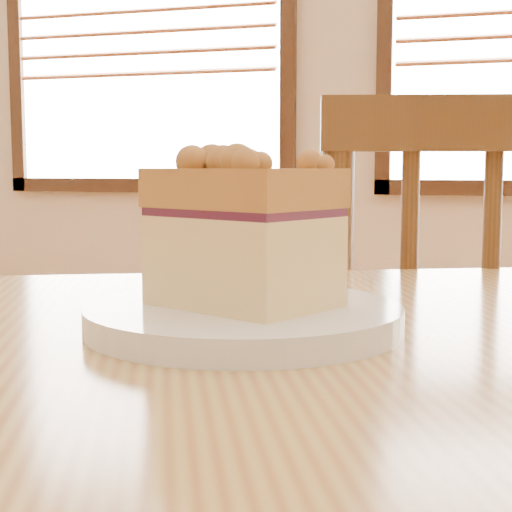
{
  "coord_description": "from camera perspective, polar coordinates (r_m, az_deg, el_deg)",
  "views": [
    {
      "loc": [
        0.02,
        -0.22,
        0.86
      ],
      "look_at": [
        -0.15,
        0.33,
        0.8
      ],
      "focal_mm": 55.0,
      "sensor_mm": 36.0,
      "label": 1
    }
  ],
  "objects": [
    {
      "name": "cake_slice",
      "position": [
        0.54,
        -0.98,
        2.28
      ],
      "size": [
        0.14,
        0.13,
        0.11
      ],
      "rotation": [
        0.0,
        0.0,
        -0.42
      ],
      "color": "#F5D98A",
      "rests_on": "plate"
    },
    {
      "name": "cafe_table_main",
      "position": [
        0.58,
        15.71,
        -16.99
      ],
      "size": [
        1.26,
        1.08,
        0.75
      ],
      "rotation": [
        0.0,
        0.0,
        0.41
      ],
      "color": "#B59046",
      "rests_on": "ground"
    },
    {
      "name": "cafe_chair_main",
      "position": [
        1.14,
        14.47,
        -13.34
      ],
      "size": [
        0.52,
        0.52,
        0.95
      ],
      "rotation": [
        0.0,
        0.0,
        3.37
      ],
      "color": "#5B3419",
      "rests_on": "ground"
    },
    {
      "name": "plate",
      "position": [
        0.55,
        -0.9,
        -4.59
      ],
      "size": [
        0.22,
        0.22,
        0.02
      ],
      "color": "white",
      "rests_on": "cafe_table_main"
    }
  ]
}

